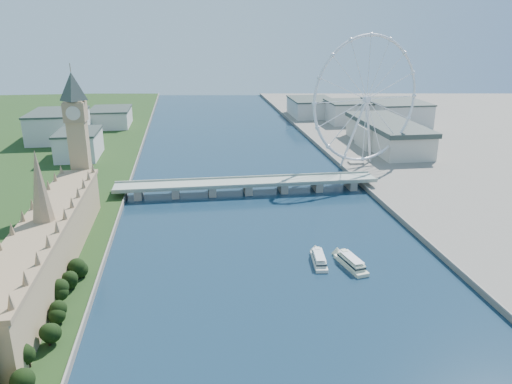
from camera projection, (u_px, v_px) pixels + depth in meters
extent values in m
cube|color=tan|center=(48.00, 247.00, 277.32)|extent=(24.00, 200.00, 28.00)
cone|color=#937A59|center=(39.00, 186.00, 265.83)|extent=(12.00, 12.00, 40.00)
cube|color=tan|center=(80.00, 155.00, 370.37)|extent=(13.00, 13.00, 80.00)
cube|color=#937A59|center=(75.00, 112.00, 360.15)|extent=(15.00, 15.00, 14.00)
pyramid|color=#2D3833|center=(71.00, 72.00, 351.21)|extent=(20.02, 20.02, 20.00)
cube|color=gray|center=(248.00, 183.00, 419.00)|extent=(220.00, 22.00, 2.00)
cube|color=gray|center=(139.00, 193.00, 408.58)|extent=(6.00, 20.00, 7.50)
cube|color=gray|center=(176.00, 191.00, 412.56)|extent=(6.00, 20.00, 7.50)
cube|color=gray|center=(212.00, 190.00, 416.54)|extent=(6.00, 20.00, 7.50)
cube|color=gray|center=(248.00, 188.00, 420.51)|extent=(6.00, 20.00, 7.50)
cube|color=gray|center=(282.00, 186.00, 424.49)|extent=(6.00, 20.00, 7.50)
cube|color=gray|center=(317.00, 185.00, 428.47)|extent=(6.00, 20.00, 7.50)
cube|color=gray|center=(350.00, 183.00, 432.45)|extent=(6.00, 20.00, 7.50)
torus|color=silver|center=(367.00, 99.00, 467.52)|extent=(113.60, 39.12, 118.60)
cylinder|color=silver|center=(367.00, 99.00, 467.52)|extent=(7.25, 6.61, 6.00)
cube|color=gray|center=(356.00, 163.00, 496.94)|extent=(14.00, 10.00, 2.00)
cube|color=beige|center=(79.00, 145.00, 517.37)|extent=(40.00, 60.00, 26.00)
cube|color=beige|center=(59.00, 126.00, 595.56)|extent=(60.00, 80.00, 32.00)
cube|color=beige|center=(111.00, 118.00, 678.86)|extent=(50.00, 70.00, 22.00)
cube|color=beige|center=(349.00, 112.00, 702.89)|extent=(60.00, 60.00, 28.00)
cube|color=beige|center=(396.00, 113.00, 691.76)|extent=(70.00, 90.00, 30.00)
cube|color=beige|center=(311.00, 108.00, 754.53)|extent=(60.00, 80.00, 24.00)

